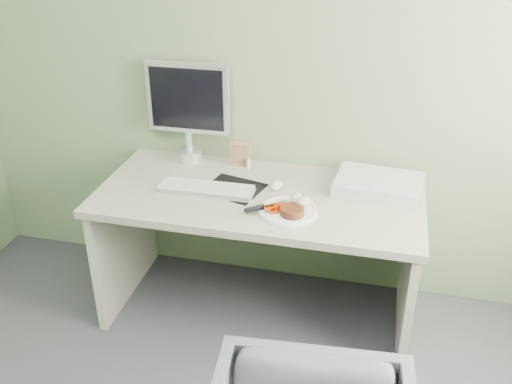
% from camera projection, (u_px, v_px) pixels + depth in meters
% --- Properties ---
extents(wall_back, '(3.50, 0.00, 3.50)m').
position_uv_depth(wall_back, '(277.00, 49.00, 2.84)').
color(wall_back, '#6F805A').
rests_on(wall_back, floor).
extents(desk, '(1.60, 0.75, 0.73)m').
position_uv_depth(desk, '(259.00, 225.00, 2.89)').
color(desk, '#AA9D8E').
rests_on(desk, floor).
extents(plate, '(0.27, 0.27, 0.01)m').
position_uv_depth(plate, '(288.00, 211.00, 2.63)').
color(plate, white).
rests_on(plate, desk).
extents(steak, '(0.15, 0.15, 0.04)m').
position_uv_depth(steak, '(292.00, 211.00, 2.59)').
color(steak, black).
rests_on(steak, plate).
extents(potato_pile, '(0.13, 0.10, 0.07)m').
position_uv_depth(potato_pile, '(296.00, 199.00, 2.66)').
color(potato_pile, '#A57850').
rests_on(potato_pile, plate).
extents(carrot_heap, '(0.09, 0.08, 0.05)m').
position_uv_depth(carrot_heap, '(275.00, 206.00, 2.62)').
color(carrot_heap, red).
rests_on(carrot_heap, plate).
extents(steak_knife, '(0.21, 0.18, 0.02)m').
position_uv_depth(steak_knife, '(263.00, 207.00, 2.63)').
color(steak_knife, silver).
rests_on(steak_knife, plate).
extents(mousepad, '(0.33, 0.30, 0.00)m').
position_uv_depth(mousepad, '(233.00, 189.00, 2.84)').
color(mousepad, black).
rests_on(mousepad, desk).
extents(keyboard, '(0.47, 0.15, 0.02)m').
position_uv_depth(keyboard, '(206.00, 188.00, 2.81)').
color(keyboard, white).
rests_on(keyboard, desk).
extents(computer_mouse, '(0.06, 0.10, 0.03)m').
position_uv_depth(computer_mouse, '(277.00, 185.00, 2.84)').
color(computer_mouse, white).
rests_on(computer_mouse, desk).
extents(photo_frame, '(0.11, 0.03, 0.14)m').
position_uv_depth(photo_frame, '(240.00, 154.00, 3.05)').
color(photo_frame, '#926544').
rests_on(photo_frame, desk).
extents(eyedrop_bottle, '(0.02, 0.02, 0.06)m').
position_uv_depth(eyedrop_bottle, '(248.00, 163.00, 3.04)').
color(eyedrop_bottle, white).
rests_on(eyedrop_bottle, desk).
extents(scanner, '(0.45, 0.32, 0.07)m').
position_uv_depth(scanner, '(379.00, 185.00, 2.81)').
color(scanner, '#B5B8BD').
rests_on(scanner, desk).
extents(monitor, '(0.45, 0.14, 0.54)m').
position_uv_depth(monitor, '(188.00, 106.00, 3.03)').
color(monitor, silver).
rests_on(monitor, desk).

